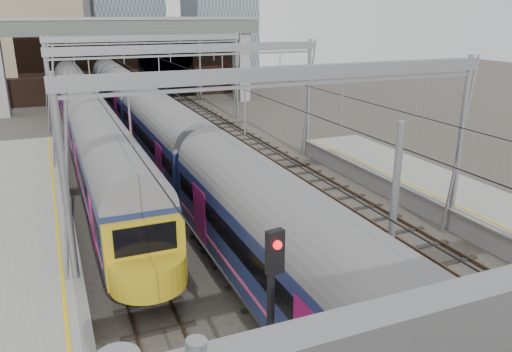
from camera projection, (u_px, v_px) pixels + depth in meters
name	position (u px, v px, depth m)	size (l,w,h in m)	color
tracks	(232.00, 204.00, 26.42)	(14.40, 80.00, 0.22)	#4C3828
overhead_line	(194.00, 67.00, 30.07)	(16.80, 80.00, 8.00)	gray
retaining_wall	(134.00, 61.00, 57.96)	(28.00, 2.75, 9.00)	black
overbridge	(128.00, 37.00, 51.34)	(28.00, 3.00, 9.25)	gray
train_main	(141.00, 113.00, 37.46)	(2.83, 65.40, 4.86)	black
train_second	(84.00, 114.00, 37.07)	(2.75, 47.68, 4.75)	black
signal_near_left	(272.00, 314.00, 10.91)	(0.41, 0.49, 5.43)	black
equip_cover_a	(273.00, 272.00, 19.43)	(0.76, 0.53, 0.09)	blue
equip_cover_b	(203.00, 229.00, 23.27)	(0.74, 0.52, 0.09)	blue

